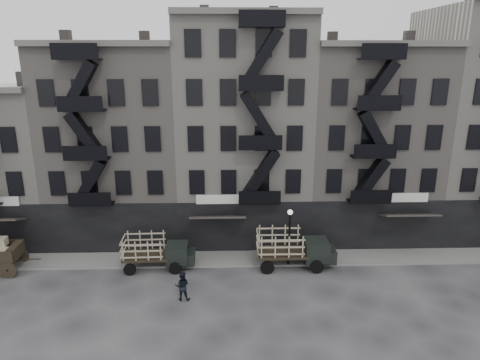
{
  "coord_description": "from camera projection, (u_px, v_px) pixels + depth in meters",
  "views": [
    {
      "loc": [
        -1.24,
        -24.76,
        14.51
      ],
      "look_at": [
        -0.41,
        4.0,
        6.02
      ],
      "focal_mm": 32.0,
      "sensor_mm": 36.0,
      "label": 1
    }
  ],
  "objects": [
    {
      "name": "ground",
      "position": [
        248.0,
        286.0,
        27.88
      ],
      "size": [
        140.0,
        140.0,
        0.0
      ],
      "primitive_type": "plane",
      "color": "#38383A",
      "rests_on": "ground"
    },
    {
      "name": "sidewalk",
      "position": [
        246.0,
        258.0,
        31.46
      ],
      "size": [
        55.0,
        2.5,
        0.15
      ],
      "primitive_type": "cube",
      "color": "slate",
      "rests_on": "ground"
    },
    {
      "name": "building_west",
      "position": [
        0.0,
        162.0,
        35.05
      ],
      "size": [
        10.0,
        11.35,
        13.2
      ],
      "color": "#A8A49A",
      "rests_on": "ground"
    },
    {
      "name": "building_midwest",
      "position": [
        121.0,
        143.0,
        34.9
      ],
      "size": [
        10.0,
        11.35,
        16.2
      ],
      "color": "gray",
      "rests_on": "ground"
    },
    {
      "name": "building_center",
      "position": [
        243.0,
        131.0,
        34.9
      ],
      "size": [
        10.0,
        11.35,
        18.2
      ],
      "color": "#A8A49A",
      "rests_on": "ground"
    },
    {
      "name": "building_mideast",
      "position": [
        363.0,
        142.0,
        35.46
      ],
      "size": [
        10.0,
        11.35,
        16.2
      ],
      "color": "gray",
      "rests_on": "ground"
    },
    {
      "name": "lamp_post",
      "position": [
        290.0,
        230.0,
        29.67
      ],
      "size": [
        0.36,
        0.36,
        4.28
      ],
      "color": "black",
      "rests_on": "ground"
    },
    {
      "name": "stake_truck_west",
      "position": [
        156.0,
        250.0,
        29.81
      ],
      "size": [
        4.97,
        2.16,
        2.47
      ],
      "rotation": [
        0.0,
        0.0,
        0.02
      ],
      "color": "black",
      "rests_on": "ground"
    },
    {
      "name": "stake_truck_east",
      "position": [
        293.0,
        246.0,
        30.0
      ],
      "size": [
        5.49,
        2.31,
        2.74
      ],
      "rotation": [
        0.0,
        0.0,
        -0.0
      ],
      "color": "black",
      "rests_on": "ground"
    },
    {
      "name": "pedestrian_mid",
      "position": [
        182.0,
        286.0,
        26.04
      ],
      "size": [
        0.94,
        0.75,
        1.88
      ],
      "primitive_type": "imported",
      "rotation": [
        0.0,
        0.0,
        3.1
      ],
      "color": "black",
      "rests_on": "ground"
    }
  ]
}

